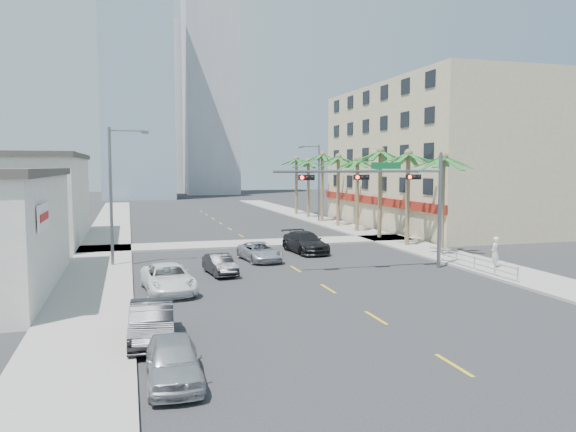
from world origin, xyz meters
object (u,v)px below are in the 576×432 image
Objects in this scene: car_parked_near at (173,360)px; car_lane_right at (305,242)px; pedestrian at (495,252)px; traffic_signal_mast at (395,190)px; car_lane_left at (220,265)px; car_lane_center at (260,252)px; car_parked_far at (168,278)px; car_parked_mid at (152,322)px.

car_lane_right reaches higher than car_parked_near.
pedestrian reaches higher than car_parked_near.
car_lane_left is (-10.70, 1.53, -4.45)m from traffic_signal_mast.
traffic_signal_mast is 2.41× the size of car_lane_center.
car_lane_right is at bearing 110.29° from traffic_signal_mast.
pedestrian reaches higher than car_parked_far.
traffic_signal_mast reaches higher than car_lane_right.
pedestrian is at bearing -52.70° from car_lane_right.
car_parked_mid is 0.83× the size of car_lane_right.
car_parked_far is at bearing 85.14° from car_parked_mid.
car_parked_near is 26.11m from car_lane_right.
car_lane_right is (7.58, 6.92, 0.17)m from car_lane_left.
car_parked_far is at bearing -170.28° from traffic_signal_mast.
car_parked_far is 20.24m from pedestrian.
car_parked_mid reaches higher than car_lane_center.
car_lane_center is at bearing -67.92° from pedestrian.
traffic_signal_mast is 2.15× the size of car_parked_far.
car_lane_right is 13.72m from pedestrian.
pedestrian is at bearing -14.53° from traffic_signal_mast.
car_parked_far reaches higher than car_lane_left.
car_parked_far is 10.56m from car_lane_center.
car_parked_far is 0.95× the size of car_lane_right.
traffic_signal_mast is 7.51m from pedestrian.
car_lane_right is at bearing 35.21° from car_lane_left.
car_parked_mid is at bearing -102.87° from car_parked_far.
pedestrian is (20.91, 13.33, 0.44)m from car_parked_near.
car_lane_center is at bearing -152.15° from car_lane_right.
traffic_signal_mast is at bearing -75.22° from car_lane_right.
traffic_signal_mast is at bearing -53.94° from pedestrian.
car_lane_center is (-7.28, 5.72, -4.42)m from traffic_signal_mast.
car_lane_right is (10.90, 10.86, 0.07)m from car_parked_far.
traffic_signal_mast is 9.98m from car_lane_right.
car_parked_mid is at bearing -117.27° from car_lane_left.
car_lane_right is at bearing 39.91° from car_parked_far.
car_lane_center is (7.90, 16.44, -0.10)m from car_parked_mid.
car_parked_mid is at bearing 97.36° from car_parked_near.
car_lane_left is at bearing -143.10° from car_lane_right.
car_parked_mid is 18.24m from car_lane_center.
car_parked_near is 2.06× the size of pedestrian.
car_lane_center is (6.74, 8.12, -0.08)m from car_parked_far.
traffic_signal_mast is 2.77× the size of car_parked_near.
car_parked_near is 24.80m from pedestrian.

